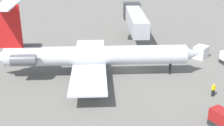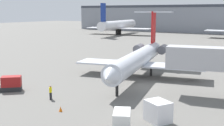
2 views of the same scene
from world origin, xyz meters
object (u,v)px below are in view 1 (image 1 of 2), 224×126
ground_crew_marshaller (213,90)px  jet_bridge (135,18)px  regional_jet (89,55)px  cargo_container_uld (201,52)px

ground_crew_marshaller → jet_bridge: bearing=31.3°
regional_jet → jet_bridge: size_ratio=1.71×
jet_bridge → regional_jet: bearing=164.6°
regional_jet → jet_bridge: bearing=-15.4°
ground_crew_marshaller → cargo_container_uld: (13.22, 0.35, 0.12)m
regional_jet → cargo_container_uld: size_ratio=10.05×
jet_bridge → ground_crew_marshaller: size_ratio=9.86×
jet_bridge → ground_crew_marshaller: (-19.31, -11.74, -3.71)m
regional_jet → ground_crew_marshaller: size_ratio=16.88×
regional_jet → cargo_container_uld: (9.96, -15.82, -2.09)m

